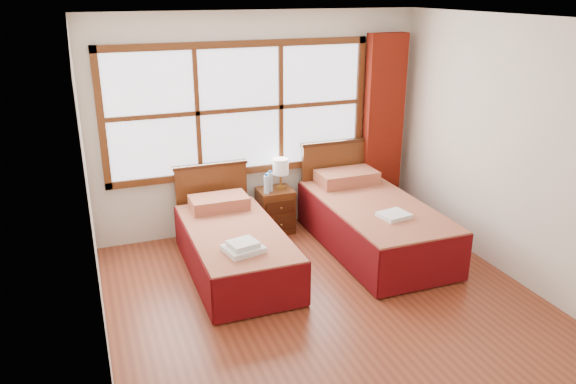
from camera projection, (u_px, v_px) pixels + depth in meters
name	position (u px, v px, depth m)	size (l,w,h in m)	color
floor	(337.00, 316.00, 5.15)	(4.50, 4.50, 0.00)	brown
ceiling	(348.00, 21.00, 4.25)	(4.50, 4.50, 0.00)	white
wall_back	(260.00, 124.00, 6.68)	(4.00, 4.00, 0.00)	silver
wall_left	(92.00, 214.00, 4.04)	(4.50, 4.50, 0.00)	silver
wall_right	(531.00, 158.00, 5.36)	(4.50, 4.50, 0.00)	silver
window	(240.00, 110.00, 6.49)	(3.16, 0.06, 1.56)	white
curtain	(383.00, 126.00, 7.13)	(0.50, 0.16, 2.30)	maroon
bed_left	(234.00, 246.00, 5.89)	(0.94, 1.96, 0.91)	#3A1B0C
bed_right	(372.00, 221.00, 6.42)	(1.06, 2.08, 1.03)	#3A1B0C
nightstand	(275.00, 211.00, 6.84)	(0.41, 0.41, 0.54)	#5A2D13
towels_left	(243.00, 247.00, 5.29)	(0.40, 0.37, 0.10)	white
towels_right	(394.00, 215.00, 5.91)	(0.34, 0.30, 0.05)	white
lamp	(281.00, 167.00, 6.71)	(0.19, 0.19, 0.37)	#BD903C
bottle_near	(266.00, 184.00, 6.60)	(0.06, 0.06, 0.24)	silver
bottle_far	(270.00, 182.00, 6.67)	(0.07, 0.07, 0.26)	silver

